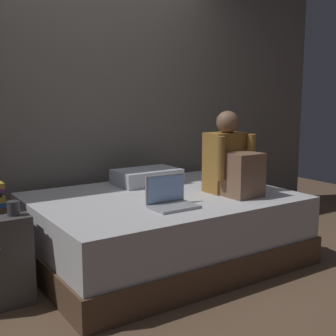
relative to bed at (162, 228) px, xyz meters
name	(u,v)px	position (x,y,z in m)	size (l,w,h in m)	color
ground_plane	(162,278)	(-0.20, -0.30, -0.26)	(8.00, 8.00, 0.00)	brown
wall_back	(89,90)	(-0.20, 0.90, 1.09)	(5.60, 0.10, 2.70)	slate
bed	(162,228)	(0.00, 0.00, 0.00)	(2.00, 1.50, 0.53)	brown
person_sitting	(232,162)	(0.49, -0.25, 0.52)	(0.39, 0.44, 0.66)	olive
laptop	(170,199)	(-0.16, -0.35, 0.32)	(0.32, 0.23, 0.22)	#9EA0A5
pillow	(147,177)	(0.13, 0.45, 0.33)	(0.56, 0.36, 0.13)	silver
mug	(13,208)	(-1.17, -0.11, 0.35)	(0.08, 0.08, 0.09)	#3D3D42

